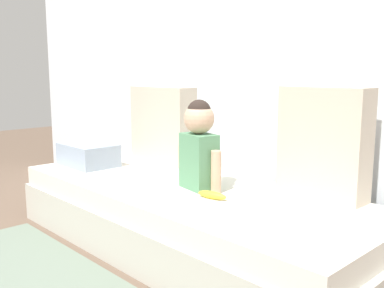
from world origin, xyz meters
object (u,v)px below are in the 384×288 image
(couch, at_px, (187,218))
(toddler, at_px, (199,143))
(banana, at_px, (212,195))
(throw_pillow_right, at_px, (323,143))
(throw_pillow_left, at_px, (163,125))
(folded_blanket, at_px, (88,155))

(couch, distance_m, toddler, 0.45)
(toddler, relative_size, banana, 2.93)
(throw_pillow_right, bearing_deg, throw_pillow_left, 180.00)
(couch, relative_size, folded_blanket, 5.85)
(throw_pillow_left, distance_m, folded_blanket, 0.57)
(banana, height_order, folded_blanket, folded_blanket)
(couch, height_order, folded_blanket, folded_blanket)
(folded_blanket, bearing_deg, throw_pillow_left, 62.43)
(couch, xyz_separation_m, banana, (0.27, -0.08, 0.21))
(toddler, xyz_separation_m, banana, (0.19, -0.09, -0.24))
(couch, relative_size, throw_pillow_left, 4.24)
(toddler, distance_m, banana, 0.32)
(banana, bearing_deg, couch, 163.93)
(banana, xyz_separation_m, folded_blanket, (-1.16, -0.04, 0.06))
(throw_pillow_left, relative_size, banana, 3.25)
(throw_pillow_left, relative_size, throw_pillow_right, 0.96)
(throw_pillow_left, distance_m, throw_pillow_right, 1.29)
(toddler, relative_size, folded_blanket, 1.25)
(couch, bearing_deg, throw_pillow_right, 29.05)
(throw_pillow_left, xyz_separation_m, folded_blanket, (-0.25, -0.47, -0.19))
(throw_pillow_left, height_order, toddler, throw_pillow_left)
(couch, bearing_deg, throw_pillow_left, 150.95)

